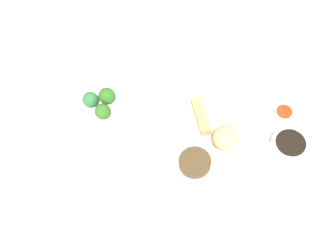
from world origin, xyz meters
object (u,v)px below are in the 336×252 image
object	(u,v)px
main_plate	(197,142)
broccoli_plate	(105,108)
soy_sauce_bowl	(289,146)
sauce_ramekin_sweet_and_sour	(283,114)

from	to	relation	value
main_plate	broccoli_plate	world-z (taller)	main_plate
main_plate	soy_sauce_bowl	distance (m)	0.26
soy_sauce_bowl	sauce_ramekin_sweet_and_sour	size ratio (longest dim) A/B	1.81
main_plate	soy_sauce_bowl	world-z (taller)	soy_sauce_bowl
broccoli_plate	soy_sauce_bowl	bearing A→B (deg)	-39.58
broccoli_plate	soy_sauce_bowl	xyz separation A→B (m)	(0.42, -0.35, 0.01)
main_plate	broccoli_plate	size ratio (longest dim) A/B	1.36
soy_sauce_bowl	sauce_ramekin_sweet_and_sour	bearing A→B (deg)	64.35
main_plate	broccoli_plate	distance (m)	0.30
soy_sauce_bowl	sauce_ramekin_sweet_and_sour	world-z (taller)	soy_sauce_bowl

